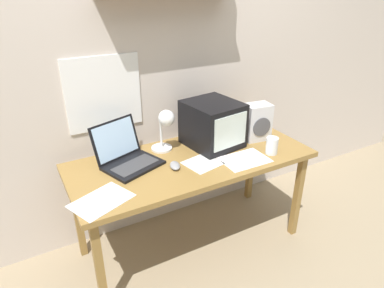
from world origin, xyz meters
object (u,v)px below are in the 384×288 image
(crt_monitor, at_px, (213,124))
(desk_lamp, at_px, (165,125))
(space_heater, at_px, (257,122))
(loose_paper_near_monitor, at_px, (102,201))
(open_notebook, at_px, (245,160))
(computer_mouse, at_px, (175,166))
(loose_paper_near_laptop, at_px, (203,163))
(juice_glass, at_px, (272,146))
(corner_desk, at_px, (192,166))
(laptop, at_px, (126,154))

(crt_monitor, relative_size, desk_lamp, 1.34)
(space_heater, distance_m, loose_paper_near_monitor, 1.21)
(crt_monitor, height_order, space_heater, crt_monitor)
(crt_monitor, distance_m, open_notebook, 0.33)
(crt_monitor, bearing_deg, computer_mouse, -163.34)
(space_heater, xyz_separation_m, loose_paper_near_laptop, (-0.52, -0.13, -0.13))
(juice_glass, xyz_separation_m, computer_mouse, (-0.64, 0.14, -0.03))
(loose_paper_near_monitor, bearing_deg, space_heater, 10.56)
(open_notebook, bearing_deg, desk_lamp, 137.88)
(crt_monitor, bearing_deg, corner_desk, -161.78)
(crt_monitor, height_order, desk_lamp, crt_monitor)
(open_notebook, bearing_deg, loose_paper_near_monitor, -179.98)
(space_heater, bearing_deg, laptop, -178.92)
(desk_lamp, distance_m, juice_glass, 0.71)
(corner_desk, height_order, laptop, laptop)
(corner_desk, bearing_deg, crt_monitor, 25.81)
(corner_desk, bearing_deg, computer_mouse, -158.06)
(crt_monitor, bearing_deg, space_heater, -19.88)
(corner_desk, xyz_separation_m, space_heater, (0.54, 0.03, 0.19))
(crt_monitor, distance_m, computer_mouse, 0.43)
(laptop, distance_m, juice_glass, 0.95)
(desk_lamp, distance_m, open_notebook, 0.56)
(crt_monitor, xyz_separation_m, space_heater, (0.33, -0.07, -0.02))
(computer_mouse, bearing_deg, laptop, 140.12)
(laptop, bearing_deg, computer_mouse, -59.78)
(crt_monitor, distance_m, loose_paper_near_laptop, 0.32)
(crt_monitor, distance_m, juice_glass, 0.42)
(open_notebook, bearing_deg, computer_mouse, 163.97)
(crt_monitor, bearing_deg, laptop, 169.25)
(desk_lamp, bearing_deg, loose_paper_near_monitor, -160.65)
(corner_desk, relative_size, loose_paper_near_monitor, 4.40)
(open_notebook, relative_size, loose_paper_near_monitor, 0.84)
(open_notebook, bearing_deg, corner_desk, 146.41)
(corner_desk, distance_m, desk_lamp, 0.32)
(juice_glass, relative_size, open_notebook, 0.38)
(juice_glass, bearing_deg, desk_lamp, 148.77)
(computer_mouse, distance_m, loose_paper_near_monitor, 0.51)
(space_heater, relative_size, loose_paper_near_monitor, 0.73)
(juice_glass, height_order, space_heater, space_heater)
(crt_monitor, relative_size, loose_paper_near_monitor, 1.12)
(crt_monitor, height_order, computer_mouse, crt_monitor)
(computer_mouse, bearing_deg, desk_lamp, 78.23)
(juice_glass, xyz_separation_m, open_notebook, (-0.21, 0.01, -0.05))
(computer_mouse, xyz_separation_m, open_notebook, (0.43, -0.12, -0.01))
(corner_desk, height_order, juice_glass, juice_glass)
(juice_glass, bearing_deg, loose_paper_near_monitor, 179.43)
(loose_paper_near_laptop, bearing_deg, crt_monitor, 45.78)
(space_heater, bearing_deg, desk_lamp, 176.24)
(crt_monitor, height_order, open_notebook, crt_monitor)
(loose_paper_near_monitor, bearing_deg, corner_desk, 16.20)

